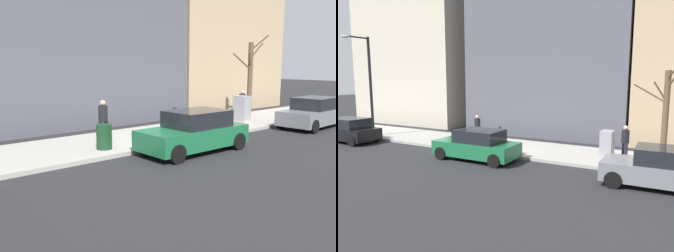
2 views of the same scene
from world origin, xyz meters
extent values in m
plane|color=#232326|center=(0.00, 0.00, 0.00)|extent=(120.00, 120.00, 0.00)
cube|color=#9E9B93|center=(2.00, 0.00, 0.07)|extent=(4.00, 36.00, 0.15)
cube|color=slate|center=(-1.23, -8.65, 0.57)|extent=(1.94, 4.26, 0.70)
cube|color=black|center=(-1.22, -8.85, 1.22)|extent=(1.67, 2.25, 0.60)
cylinder|color=black|center=(-2.13, -7.13, 0.32)|extent=(0.24, 0.65, 0.64)
cylinder|color=black|center=(-0.43, -7.07, 0.32)|extent=(0.24, 0.65, 0.64)
cylinder|color=black|center=(-0.33, -10.17, 0.32)|extent=(0.24, 0.65, 0.64)
cube|color=#196038|center=(-1.06, -0.33, 0.57)|extent=(1.80, 4.20, 0.70)
cube|color=black|center=(-1.06, -0.53, 1.22)|extent=(1.60, 2.20, 0.60)
cylinder|color=black|center=(-1.91, 1.22, 0.32)|extent=(0.22, 0.64, 0.64)
cylinder|color=black|center=(-0.21, 1.22, 0.32)|extent=(0.22, 0.64, 0.64)
cylinder|color=black|center=(-1.91, -1.88, 0.32)|extent=(0.22, 0.64, 0.64)
cylinder|color=black|center=(-0.21, -1.88, 0.32)|extent=(0.22, 0.64, 0.64)
cylinder|color=slate|center=(0.45, -0.78, 0.68)|extent=(0.07, 0.07, 1.05)
cube|color=#2D333D|center=(0.45, -0.78, 1.35)|extent=(0.14, 0.10, 0.30)
cube|color=#A8A399|center=(1.30, -6.15, 0.24)|extent=(0.83, 0.61, 0.18)
cube|color=#939399|center=(1.30, -6.15, 0.96)|extent=(0.75, 0.55, 1.25)
cylinder|color=brown|center=(2.60, -8.47, 2.26)|extent=(0.28, 0.28, 4.23)
cylinder|color=brown|center=(2.44, -8.20, 3.40)|extent=(0.38, 0.62, 0.99)
cylinder|color=brown|center=(2.35, -8.68, 3.93)|extent=(0.55, 0.52, 0.89)
cylinder|color=brown|center=(2.64, -7.74, 3.31)|extent=(0.13, 1.50, 0.91)
cylinder|color=brown|center=(2.20, -8.71, 4.35)|extent=(0.83, 0.61, 0.87)
cylinder|color=#14381E|center=(0.90, 2.23, 0.60)|extent=(0.56, 0.56, 0.90)
cylinder|color=#1E1E2D|center=(1.75, -6.94, 0.56)|extent=(0.16, 0.16, 0.82)
cylinder|color=#1E1E2D|center=(1.94, -6.80, 0.56)|extent=(0.16, 0.16, 0.82)
cylinder|color=black|center=(1.85, -6.87, 1.28)|extent=(0.36, 0.36, 0.62)
sphere|color=tan|center=(1.85, -6.87, 1.70)|extent=(0.22, 0.22, 0.22)
cylinder|color=#1E1E2D|center=(1.96, 1.74, 0.56)|extent=(0.16, 0.16, 0.82)
cylinder|color=#1E1E2D|center=(1.94, 1.50, 0.56)|extent=(0.16, 0.16, 0.82)
cylinder|color=black|center=(1.95, 1.62, 1.28)|extent=(0.36, 0.36, 0.62)
sphere|color=tan|center=(1.95, 1.62, 1.70)|extent=(0.22, 0.22, 0.22)
cube|color=tan|center=(10.38, -11.32, 7.45)|extent=(9.75, 9.75, 14.90)
camera|label=1|loc=(-10.60, 9.12, 3.21)|focal=40.00mm
camera|label=2|loc=(-14.21, -9.33, 4.07)|focal=35.00mm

